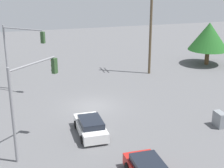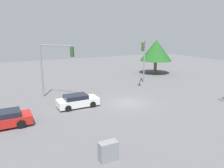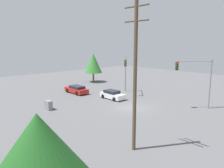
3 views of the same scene
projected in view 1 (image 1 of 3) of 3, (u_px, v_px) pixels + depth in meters
ground_plane at (93, 106)px, 30.06m from camera, size 80.00×80.00×0.00m
sedan_white at (91, 127)px, 24.86m from camera, size 4.05×1.89×1.28m
traffic_signal_main at (31, 90)px, 21.53m from camera, size 3.05×3.25×6.16m
traffic_signal_cross at (20, 47)px, 32.48m from camera, size 3.11×3.73×6.40m
utility_pole_tall at (151, 21)px, 37.49m from camera, size 2.20×0.28×11.43m
electrical_cabinet at (219, 119)px, 26.13m from camera, size 1.11×0.58×1.17m
tree_far at (209, 36)px, 41.95m from camera, size 4.91×4.91×5.24m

